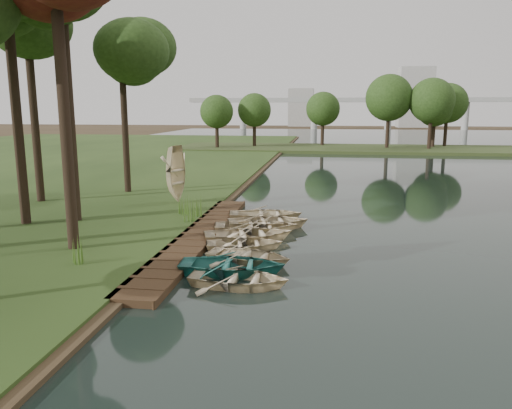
# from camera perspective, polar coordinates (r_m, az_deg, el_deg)

# --- Properties ---
(ground) EXTENTS (300.00, 300.00, 0.00)m
(ground) POSITION_cam_1_polar(r_m,az_deg,el_deg) (22.33, -2.60, -4.22)
(ground) COLOR #3D2F1D
(boardwalk) EXTENTS (1.60, 16.00, 0.30)m
(boardwalk) POSITION_cam_1_polar(r_m,az_deg,el_deg) (22.64, -6.59, -3.68)
(boardwalk) COLOR #382615
(boardwalk) RESTS_ON ground
(peninsula) EXTENTS (50.00, 14.00, 0.45)m
(peninsula) POSITION_cam_1_polar(r_m,az_deg,el_deg) (71.49, 11.40, 6.25)
(peninsula) COLOR #34421D
(peninsula) RESTS_ON ground
(far_trees) EXTENTS (45.60, 5.60, 8.80)m
(far_trees) POSITION_cam_1_polar(r_m,az_deg,el_deg) (71.17, 8.86, 11.31)
(far_trees) COLOR black
(far_trees) RESTS_ON peninsula
(bridge) EXTENTS (95.90, 4.00, 8.60)m
(bridge) POSITION_cam_1_polar(r_m,az_deg,el_deg) (141.41, 11.78, 11.25)
(bridge) COLOR #A5A5A0
(bridge) RESTS_ON ground
(building_a) EXTENTS (10.00, 8.00, 18.00)m
(building_a) POSITION_cam_1_polar(r_m,az_deg,el_deg) (163.26, 17.72, 11.57)
(building_a) COLOR #A5A5A0
(building_a) RESTS_ON ground
(building_b) EXTENTS (8.00, 8.00, 12.00)m
(building_b) POSITION_cam_1_polar(r_m,az_deg,el_deg) (166.41, 5.18, 10.98)
(building_b) COLOR #A5A5A0
(building_b) RESTS_ON ground
(rowboat_0) EXTENTS (3.44, 2.54, 0.69)m
(rowboat_0) POSITION_cam_1_polar(r_m,az_deg,el_deg) (16.60, -1.98, -8.22)
(rowboat_0) COLOR beige
(rowboat_0) RESTS_ON water
(rowboat_1) EXTENTS (3.92, 2.91, 0.78)m
(rowboat_1) POSITION_cam_1_polar(r_m,az_deg,el_deg) (17.80, -2.72, -6.73)
(rowboat_1) COLOR teal
(rowboat_1) RESTS_ON water
(rowboat_2) EXTENTS (3.70, 2.99, 0.68)m
(rowboat_2) POSITION_cam_1_polar(r_m,az_deg,el_deg) (19.00, -0.84, -5.73)
(rowboat_2) COLOR beige
(rowboat_2) RESTS_ON water
(rowboat_3) EXTENTS (3.64, 2.97, 0.66)m
(rowboat_3) POSITION_cam_1_polar(r_m,az_deg,el_deg) (20.72, -1.29, -4.33)
(rowboat_3) COLOR beige
(rowboat_3) RESTS_ON water
(rowboat_4) EXTENTS (4.57, 3.85, 0.81)m
(rowboat_4) POSITION_cam_1_polar(r_m,az_deg,el_deg) (21.98, -0.86, -3.23)
(rowboat_4) COLOR beige
(rowboat_4) RESTS_ON water
(rowboat_5) EXTENTS (4.35, 3.45, 0.81)m
(rowboat_5) POSITION_cam_1_polar(r_m,az_deg,el_deg) (23.45, 0.02, -2.33)
(rowboat_5) COLOR beige
(rowboat_5) RESTS_ON water
(rowboat_6) EXTENTS (4.56, 3.75, 0.82)m
(rowboat_6) POSITION_cam_1_polar(r_m,az_deg,el_deg) (24.35, 1.44, -1.81)
(rowboat_6) COLOR beige
(rowboat_6) RESTS_ON water
(rowboat_7) EXTENTS (4.23, 3.34, 0.79)m
(rowboat_7) POSITION_cam_1_polar(r_m,az_deg,el_deg) (26.12, 1.14, -0.97)
(rowboat_7) COLOR beige
(rowboat_7) RESTS_ON water
(stored_rowboat) EXTENTS (3.96, 3.30, 0.71)m
(stored_rowboat) POSITION_cam_1_polar(r_m,az_deg,el_deg) (29.96, -8.97, 0.85)
(stored_rowboat) COLOR beige
(stored_rowboat) RESTS_ON bank
(tree_5) EXTENTS (4.85, 4.85, 12.99)m
(tree_5) POSITION_cam_1_polar(r_m,az_deg,el_deg) (32.97, -24.83, 19.18)
(tree_5) COLOR black
(tree_5) RESTS_ON bank
(tree_6) EXTENTS (4.94, 4.94, 11.37)m
(tree_6) POSITION_cam_1_polar(r_m,az_deg,el_deg) (34.59, -15.16, 16.67)
(tree_6) COLOR black
(tree_6) RESTS_ON bank
(reeds_0) EXTENTS (0.60, 0.60, 0.97)m
(reeds_0) POSITION_cam_1_polar(r_m,az_deg,el_deg) (19.27, -19.90, -4.94)
(reeds_0) COLOR #3F661E
(reeds_0) RESTS_ON bank
(reeds_1) EXTENTS (0.60, 0.60, 1.13)m
(reeds_1) POSITION_cam_1_polar(r_m,az_deg,el_deg) (24.93, -7.55, -0.65)
(reeds_1) COLOR #3F661E
(reeds_1) RESTS_ON bank
(reeds_2) EXTENTS (0.60, 0.60, 0.99)m
(reeds_2) POSITION_cam_1_polar(r_m,az_deg,el_deg) (26.64, -8.37, -0.08)
(reeds_2) COLOR #3F661E
(reeds_2) RESTS_ON bank
(reeds_3) EXTENTS (0.60, 0.60, 0.94)m
(reeds_3) POSITION_cam_1_polar(r_m,az_deg,el_deg) (26.07, -6.79, -0.34)
(reeds_3) COLOR #3F661E
(reeds_3) RESTS_ON bank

